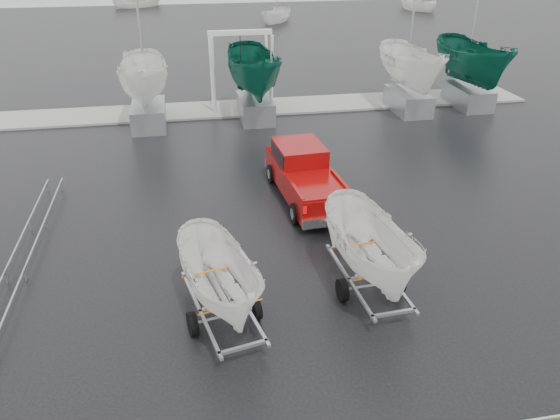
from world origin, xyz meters
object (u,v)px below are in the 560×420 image
object	(u,v)px
pickup_truck	(304,172)
boat_hoist	(241,59)
trailer_parked	(217,233)
trailer_hitched	(375,200)

from	to	relation	value
pickup_truck	boat_hoist	bearing A→B (deg)	90.99
trailer_parked	boat_hoist	world-z (taller)	trailer_parked
trailer_hitched	boat_hoist	xyz separation A→B (m)	(-1.32, 17.19, -0.07)
pickup_truck	trailer_parked	bearing A→B (deg)	-121.81
trailer_hitched	trailer_parked	world-z (taller)	trailer_hitched
trailer_hitched	boat_hoist	bearing A→B (deg)	90.64
trailer_parked	boat_hoist	distance (m)	17.96
trailer_parked	boat_hoist	bearing A→B (deg)	69.56
boat_hoist	trailer_parked	bearing A→B (deg)	-98.46
trailer_hitched	trailer_parked	size ratio (longest dim) A/B	1.08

